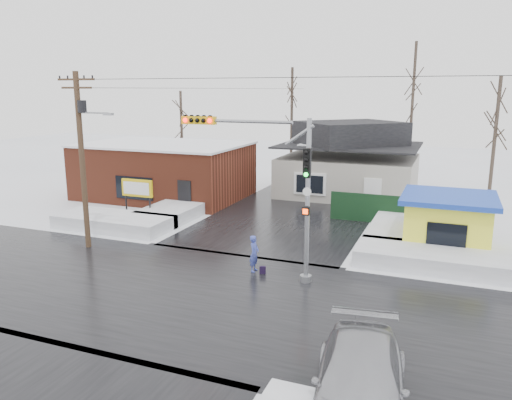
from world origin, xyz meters
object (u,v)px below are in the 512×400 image
at_px(traffic_signal, 272,176).
at_px(marquee_sign, 137,189).
at_px(utility_pole, 82,150).
at_px(kiosk, 447,222).
at_px(car, 360,385).
at_px(pedestrian, 254,254).

xyz_separation_m(traffic_signal, marquee_sign, (-11.43, 6.53, -2.62)).
distance_m(utility_pole, marquee_sign, 6.87).
distance_m(traffic_signal, kiosk, 10.43).
distance_m(traffic_signal, car, 10.40).
bearing_deg(kiosk, car, -96.62).
relative_size(traffic_signal, utility_pole, 0.78).
relative_size(traffic_signal, marquee_sign, 2.75).
xyz_separation_m(utility_pole, pedestrian, (9.39, -0.14, -4.27)).
height_order(traffic_signal, kiosk, traffic_signal).
xyz_separation_m(utility_pole, kiosk, (17.43, 6.49, -3.65)).
bearing_deg(utility_pole, car, -28.97).
relative_size(kiosk, car, 0.80).
height_order(kiosk, pedestrian, kiosk).
bearing_deg(marquee_sign, traffic_signal, -29.72).
bearing_deg(traffic_signal, utility_pole, 177.05).
height_order(marquee_sign, pedestrian, marquee_sign).
height_order(traffic_signal, utility_pole, utility_pole).
relative_size(traffic_signal, car, 1.22).
bearing_deg(traffic_signal, kiosk, 44.84).
height_order(utility_pole, kiosk, utility_pole).
relative_size(traffic_signal, pedestrian, 4.18).
distance_m(utility_pole, pedestrian, 10.32).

